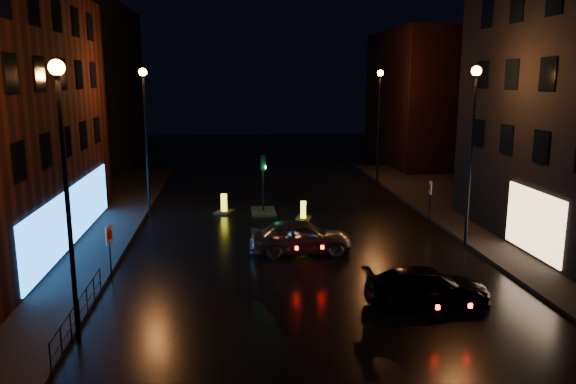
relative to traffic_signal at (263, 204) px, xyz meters
name	(u,v)px	position (x,y,z in m)	size (l,w,h in m)	color
ground	(322,305)	(1.20, -14.00, -0.50)	(120.00, 120.00, 0.00)	black
pavement_right	(564,231)	(15.20, -6.00, -0.43)	(12.00, 44.00, 0.15)	black
building_far_left	(85,87)	(-14.80, 21.00, 6.50)	(8.00, 16.00, 14.00)	black
building_far_right	(427,98)	(16.20, 18.00, 5.50)	(8.00, 14.00, 12.00)	black
street_lamp_lnear	(64,161)	(-6.60, -16.00, 5.06)	(0.44, 0.44, 8.37)	black
street_lamp_lfar	(145,119)	(-6.60, 0.00, 5.06)	(0.44, 0.44, 8.37)	black
street_lamp_rnear	(473,130)	(9.00, -8.00, 5.06)	(0.44, 0.44, 8.37)	black
street_lamp_rfar	(379,109)	(9.00, 8.00, 5.06)	(0.44, 0.44, 8.37)	black
traffic_signal	(263,204)	(0.00, 0.00, 0.00)	(1.40, 2.40, 3.45)	black
guard_railing	(79,307)	(-6.80, -15.00, 0.24)	(0.05, 6.04, 1.00)	black
silver_hatchback	(301,237)	(1.21, -8.00, 0.29)	(1.87, 4.65, 1.58)	#979B9E
dark_sedan	(427,287)	(4.90, -14.26, 0.14)	(1.81, 4.44, 1.29)	black
bollard_near	(303,216)	(2.13, -1.97, -0.27)	(1.11, 1.40, 1.07)	black
bollard_far	(224,209)	(-2.31, 0.14, -0.25)	(1.31, 1.55, 1.15)	black
road_sign_left	(109,239)	(-6.70, -10.54, 1.15)	(0.17, 0.53, 2.21)	black
road_sign_right	(430,191)	(9.10, -2.88, 1.18)	(0.13, 0.54, 2.25)	black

